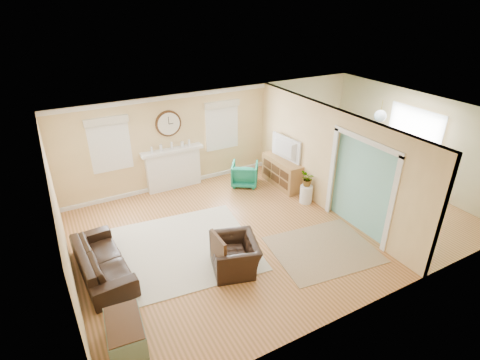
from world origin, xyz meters
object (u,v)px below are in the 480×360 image
at_px(green_chair, 245,174).
at_px(dining_table, 362,180).
at_px(credenza, 282,172).
at_px(eames_chair, 235,255).
at_px(sofa, 102,261).

height_order(green_chair, dining_table, green_chair).
xyz_separation_m(green_chair, credenza, (0.92, -0.54, 0.07)).
distance_m(eames_chair, dining_table, 4.75).
xyz_separation_m(sofa, credenza, (5.19, 1.45, 0.10)).
bearing_deg(eames_chair, sofa, -99.38).
bearing_deg(credenza, green_chair, 149.64).
bearing_deg(eames_chair, green_chair, 163.58).
bearing_deg(credenza, sofa, -164.35).
height_order(credenza, dining_table, credenza).
distance_m(sofa, dining_table, 6.93).
bearing_deg(dining_table, credenza, 49.27).
bearing_deg(sofa, dining_table, -93.06).
height_order(eames_chair, credenza, credenza).
height_order(eames_chair, green_chair, green_chair).
xyz_separation_m(eames_chair, credenza, (2.86, 2.55, 0.08)).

